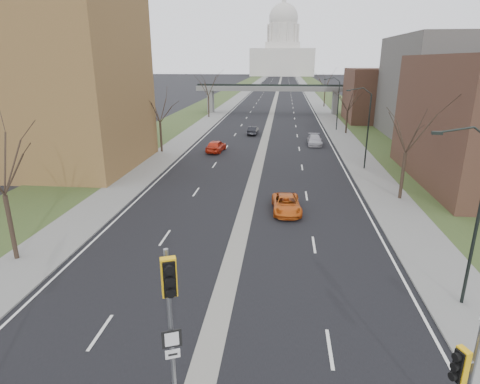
% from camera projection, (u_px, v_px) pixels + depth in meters
% --- Properties ---
extents(ground, '(700.00, 700.00, 0.00)m').
position_uv_depth(ground, '(203.00, 375.00, 15.36)').
color(ground, black).
rests_on(ground, ground).
extents(road_surface, '(20.00, 600.00, 0.01)m').
position_uv_depth(road_surface, '(278.00, 91.00, 157.00)').
color(road_surface, black).
rests_on(road_surface, ground).
extents(median_strip, '(1.20, 600.00, 0.02)m').
position_uv_depth(median_strip, '(278.00, 91.00, 157.00)').
color(median_strip, gray).
rests_on(median_strip, ground).
extents(sidewalk_right, '(4.00, 600.00, 0.12)m').
position_uv_depth(sidewalk_right, '(309.00, 91.00, 155.76)').
color(sidewalk_right, gray).
rests_on(sidewalk_right, ground).
extents(sidewalk_left, '(4.00, 600.00, 0.12)m').
position_uv_depth(sidewalk_left, '(247.00, 91.00, 158.22)').
color(sidewalk_left, gray).
rests_on(sidewalk_left, ground).
extents(grass_verge_right, '(8.00, 600.00, 0.10)m').
position_uv_depth(grass_verge_right, '(324.00, 91.00, 155.14)').
color(grass_verge_right, '#314620').
rests_on(grass_verge_right, ground).
extents(grass_verge_left, '(8.00, 600.00, 0.10)m').
position_uv_depth(grass_verge_left, '(232.00, 91.00, 158.84)').
color(grass_verge_left, '#314620').
rests_on(grass_verge_left, ground).
extents(apartment_building, '(25.00, 16.00, 22.00)m').
position_uv_depth(apartment_building, '(16.00, 65.00, 42.91)').
color(apartment_building, olive).
rests_on(apartment_building, ground).
extents(commercial_block_mid, '(18.00, 22.00, 15.00)m').
position_uv_depth(commercial_block_mid, '(456.00, 89.00, 59.25)').
color(commercial_block_mid, '#56544F').
rests_on(commercial_block_mid, ground).
extents(commercial_block_far, '(14.00, 14.00, 10.00)m').
position_uv_depth(commercial_block_far, '(384.00, 95.00, 77.64)').
color(commercial_block_far, brown).
rests_on(commercial_block_far, ground).
extents(pedestrian_bridge, '(34.00, 3.00, 6.45)m').
position_uv_depth(pedestrian_bridge, '(272.00, 92.00, 89.39)').
color(pedestrian_bridge, slate).
rests_on(pedestrian_bridge, ground).
extents(capitol, '(48.00, 42.00, 55.75)m').
position_uv_depth(capitol, '(282.00, 51.00, 311.72)').
color(capitol, beige).
rests_on(capitol, ground).
extents(streetlight_near, '(2.61, 0.20, 8.70)m').
position_uv_depth(streetlight_near, '(469.00, 168.00, 17.72)').
color(streetlight_near, black).
rests_on(streetlight_near, sidewalk_right).
extents(streetlight_mid, '(2.61, 0.20, 8.70)m').
position_uv_depth(streetlight_mid, '(362.00, 105.00, 42.27)').
color(streetlight_mid, black).
rests_on(streetlight_mid, sidewalk_right).
extents(streetlight_far, '(2.61, 0.20, 8.70)m').
position_uv_depth(streetlight_far, '(334.00, 89.00, 66.83)').
color(streetlight_far, black).
rests_on(streetlight_far, sidewalk_right).
extents(tree_left_b, '(6.75, 6.75, 8.81)m').
position_uv_depth(tree_left_b, '(159.00, 104.00, 50.63)').
color(tree_left_b, '#382B21').
rests_on(tree_left_b, sidewalk_left).
extents(tree_left_c, '(7.65, 7.65, 9.99)m').
position_uv_depth(tree_left_c, '(208.00, 83.00, 82.48)').
color(tree_left_c, '#382B21').
rests_on(tree_left_c, sidewalk_left).
extents(tree_right_a, '(7.20, 7.20, 9.40)m').
position_uv_depth(tree_right_a, '(409.00, 123.00, 32.72)').
color(tree_right_a, '#382B21').
rests_on(tree_right_a, sidewalk_right).
extents(tree_right_b, '(6.30, 6.30, 8.22)m').
position_uv_depth(tree_right_b, '(349.00, 97.00, 64.14)').
color(tree_right_b, '#382B21').
rests_on(tree_right_b, sidewalk_right).
extents(tree_right_c, '(7.65, 7.65, 9.99)m').
position_uv_depth(tree_right_c, '(326.00, 79.00, 101.53)').
color(tree_right_c, '#382B21').
rests_on(tree_right_c, sidewalk_right).
extents(signal_pole_median, '(0.84, 0.98, 5.86)m').
position_uv_depth(signal_pole_median, '(170.00, 304.00, 12.80)').
color(signal_pole_median, gray).
rests_on(signal_pole_median, ground).
extents(signal_pole_right, '(1.17, 0.85, 5.09)m').
position_uv_depth(signal_pole_right, '(477.00, 359.00, 11.48)').
color(signal_pole_right, gray).
rests_on(signal_pole_right, ground).
extents(car_left_near, '(2.38, 4.81, 1.58)m').
position_uv_depth(car_left_near, '(216.00, 146.00, 52.63)').
color(car_left_near, red).
rests_on(car_left_near, ground).
extents(car_left_far, '(1.67, 4.11, 1.33)m').
position_uv_depth(car_left_far, '(253.00, 131.00, 64.89)').
color(car_left_far, black).
rests_on(car_left_far, ground).
extents(car_right_near, '(2.50, 4.84, 1.30)m').
position_uv_depth(car_right_near, '(286.00, 204.00, 31.72)').
color(car_right_near, '#CB5815').
rests_on(car_right_near, ground).
extents(car_right_mid, '(1.98, 4.80, 1.39)m').
position_uv_depth(car_right_mid, '(315.00, 140.00, 56.88)').
color(car_right_mid, '#A7A6AE').
rests_on(car_right_mid, ground).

